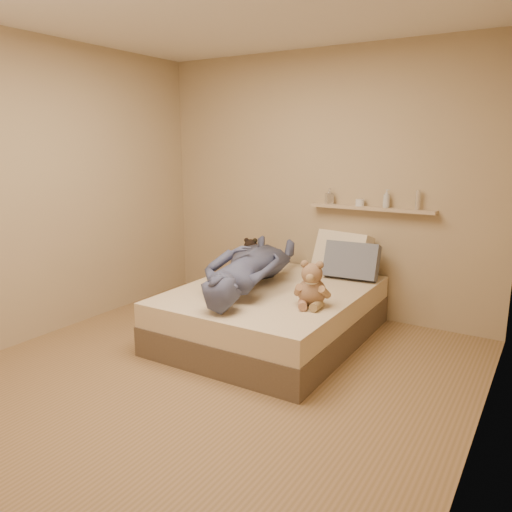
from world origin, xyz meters
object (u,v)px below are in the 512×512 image
Objects in this scene: bed at (272,313)px; pillow_cream at (342,253)px; dark_plush at (251,255)px; pillow_grey at (352,261)px; person at (249,266)px; game_console at (221,287)px; wall_shelf at (371,208)px; teddy_bear at (312,287)px.

pillow_cream reaches higher than bed.
pillow_cream reaches higher than dark_plush.
person is (-0.66, -0.77, 0.03)m from pillow_grey.
person reaches higher than dark_plush.
dark_plush reaches higher than game_console.
wall_shelf reaches higher than bed.
wall_shelf reaches higher than teddy_bear.
teddy_bear is at bearing 152.13° from person.
bed is 0.87m from dark_plush.
dark_plush is 0.73m from person.
bed is 1.14× the size of person.
game_console is at bearing -114.34° from pillow_grey.
bed is 1.38m from wall_shelf.
pillow_grey is at bearing -42.25° from pillow_cream.
dark_plush is 0.92m from pillow_cream.
wall_shelf is at bearing -140.62° from person.
teddy_bear is at bearing -37.05° from dark_plush.
pillow_cream is (0.43, 1.43, 0.05)m from game_console.
bed is at bearing -121.18° from wall_shelf.
pillow_grey is 0.42× the size of wall_shelf.
teddy_bear is at bearing -27.47° from bed.
teddy_bear is at bearing -92.57° from wall_shelf.
pillow_grey reaches higher than game_console.
teddy_bear is 1.27m from wall_shelf.
teddy_bear is 0.95m from pillow_grey.
pillow_grey is at bearing -144.02° from person.
bed is 0.48m from person.
pillow_cream is at bearing 73.27° from game_console.
bed is 1.58× the size of wall_shelf.
wall_shelf is at bearing 17.92° from dark_plush.
dark_plush is (-0.44, 1.15, -0.01)m from game_console.
pillow_grey is (0.59, 1.29, 0.02)m from game_console.
pillow_cream is at bearing 99.99° from teddy_bear.
bed is 3.80× the size of pillow_grey.
pillow_grey is at bearing 7.90° from dark_plush.
bed is at bearing -110.23° from pillow_cream.
dark_plush is 0.63× the size of pillow_grey.
teddy_bear reaches higher than dark_plush.
game_console is 0.71m from teddy_bear.
pillow_grey is 0.30× the size of person.
person is (-0.20, -0.08, 0.43)m from bed.
person reaches higher than bed.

